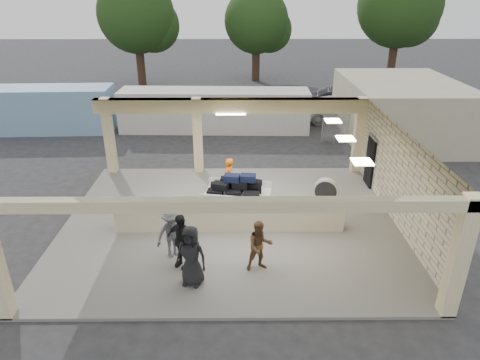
{
  "coord_description": "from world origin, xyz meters",
  "views": [
    {
      "loc": [
        0.27,
        -13.64,
        7.99
      ],
      "look_at": [
        0.38,
        1.0,
        1.32
      ],
      "focal_mm": 32.0,
      "sensor_mm": 36.0,
      "label": 1
    }
  ],
  "objects_px": {
    "passenger_c": "(172,233)",
    "car_dark": "(344,100)",
    "passenger_d": "(191,256)",
    "car_white_b": "(413,112)",
    "baggage_counter": "(229,217)",
    "baggage_handler": "(228,179)",
    "container_white": "(214,110)",
    "container_blue": "(27,110)",
    "car_white_a": "(342,108)",
    "drum_fan": "(326,190)",
    "luggage_cart": "(236,191)",
    "passenger_a": "(260,246)",
    "passenger_b": "(181,241)"
  },
  "relations": [
    {
      "from": "baggage_counter",
      "to": "drum_fan",
      "type": "relative_size",
      "value": 7.72
    },
    {
      "from": "passenger_a",
      "to": "passenger_b",
      "type": "distance_m",
      "value": 2.37
    },
    {
      "from": "drum_fan",
      "to": "container_blue",
      "type": "height_order",
      "value": "container_blue"
    },
    {
      "from": "container_white",
      "to": "luggage_cart",
      "type": "bearing_deg",
      "value": -80.97
    },
    {
      "from": "passenger_a",
      "to": "passenger_d",
      "type": "distance_m",
      "value": 2.09
    },
    {
      "from": "baggage_handler",
      "to": "passenger_c",
      "type": "xyz_separation_m",
      "value": [
        -1.7,
        -3.96,
        -0.05
      ]
    },
    {
      "from": "luggage_cart",
      "to": "car_dark",
      "type": "bearing_deg",
      "value": 72.24
    },
    {
      "from": "container_white",
      "to": "container_blue",
      "type": "relative_size",
      "value": 1.11
    },
    {
      "from": "baggage_counter",
      "to": "car_white_b",
      "type": "height_order",
      "value": "car_white_b"
    },
    {
      "from": "car_white_b",
      "to": "passenger_c",
      "type": "bearing_deg",
      "value": 126.89
    },
    {
      "from": "drum_fan",
      "to": "baggage_handler",
      "type": "relative_size",
      "value": 0.6
    },
    {
      "from": "passenger_c",
      "to": "container_blue",
      "type": "bearing_deg",
      "value": 94.62
    },
    {
      "from": "passenger_d",
      "to": "container_blue",
      "type": "relative_size",
      "value": 0.19
    },
    {
      "from": "passenger_d",
      "to": "car_white_b",
      "type": "bearing_deg",
      "value": 68.84
    },
    {
      "from": "baggage_handler",
      "to": "container_blue",
      "type": "relative_size",
      "value": 0.18
    },
    {
      "from": "baggage_handler",
      "to": "passenger_d",
      "type": "relative_size",
      "value": 0.95
    },
    {
      "from": "luggage_cart",
      "to": "car_white_a",
      "type": "xyz_separation_m",
      "value": [
        6.82,
        12.47,
        -0.13
      ]
    },
    {
      "from": "passenger_c",
      "to": "car_dark",
      "type": "height_order",
      "value": "passenger_c"
    },
    {
      "from": "car_white_a",
      "to": "container_white",
      "type": "distance_m",
      "value": 8.42
    },
    {
      "from": "passenger_d",
      "to": "container_white",
      "type": "xyz_separation_m",
      "value": [
        -0.03,
        14.85,
        0.18
      ]
    },
    {
      "from": "passenger_d",
      "to": "passenger_c",
      "type": "bearing_deg",
      "value": 134.45
    },
    {
      "from": "luggage_cart",
      "to": "container_blue",
      "type": "height_order",
      "value": "container_blue"
    },
    {
      "from": "car_white_b",
      "to": "baggage_handler",
      "type": "bearing_deg",
      "value": 121.83
    },
    {
      "from": "passenger_c",
      "to": "passenger_d",
      "type": "xyz_separation_m",
      "value": [
        0.74,
        -1.4,
        0.1
      ]
    },
    {
      "from": "baggage_counter",
      "to": "car_dark",
      "type": "xyz_separation_m",
      "value": [
        7.68,
        15.96,
        0.2
      ]
    },
    {
      "from": "drum_fan",
      "to": "car_dark",
      "type": "xyz_separation_m",
      "value": [
        3.91,
        14.04,
        0.12
      ]
    },
    {
      "from": "passenger_a",
      "to": "passenger_c",
      "type": "xyz_separation_m",
      "value": [
        -2.72,
        0.73,
        0.02
      ]
    },
    {
      "from": "container_white",
      "to": "container_blue",
      "type": "distance_m",
      "value": 11.11
    },
    {
      "from": "passenger_a",
      "to": "car_white_a",
      "type": "relative_size",
      "value": 0.31
    },
    {
      "from": "luggage_cart",
      "to": "passenger_a",
      "type": "bearing_deg",
      "value": -70.27
    },
    {
      "from": "passenger_b",
      "to": "car_dark",
      "type": "bearing_deg",
      "value": 97.63
    },
    {
      "from": "baggage_handler",
      "to": "car_white_b",
      "type": "bearing_deg",
      "value": 155.84
    },
    {
      "from": "passenger_d",
      "to": "car_dark",
      "type": "height_order",
      "value": "passenger_d"
    },
    {
      "from": "baggage_handler",
      "to": "container_white",
      "type": "distance_m",
      "value": 9.54
    },
    {
      "from": "passenger_b",
      "to": "container_white",
      "type": "bearing_deg",
      "value": 122.8
    },
    {
      "from": "baggage_counter",
      "to": "baggage_handler",
      "type": "bearing_deg",
      "value": 91.92
    },
    {
      "from": "car_white_a",
      "to": "container_blue",
      "type": "bearing_deg",
      "value": 88.47
    },
    {
      "from": "drum_fan",
      "to": "passenger_b",
      "type": "height_order",
      "value": "passenger_b"
    },
    {
      "from": "drum_fan",
      "to": "car_dark",
      "type": "height_order",
      "value": "car_dark"
    },
    {
      "from": "container_white",
      "to": "drum_fan",
      "type": "bearing_deg",
      "value": -62.14
    },
    {
      "from": "passenger_c",
      "to": "baggage_counter",
      "type": "bearing_deg",
      "value": 9.39
    },
    {
      "from": "baggage_handler",
      "to": "car_white_b",
      "type": "relative_size",
      "value": 0.38
    },
    {
      "from": "passenger_a",
      "to": "container_blue",
      "type": "bearing_deg",
      "value": 120.33
    },
    {
      "from": "passenger_a",
      "to": "car_dark",
      "type": "distance_m",
      "value": 19.52
    },
    {
      "from": "baggage_handler",
      "to": "car_dark",
      "type": "xyz_separation_m",
      "value": [
        7.75,
        13.64,
        -0.19
      ]
    },
    {
      "from": "container_blue",
      "to": "car_white_a",
      "type": "bearing_deg",
      "value": 4.36
    },
    {
      "from": "luggage_cart",
      "to": "passenger_d",
      "type": "relative_size",
      "value": 1.45
    },
    {
      "from": "passenger_d",
      "to": "car_dark",
      "type": "relative_size",
      "value": 0.39
    },
    {
      "from": "car_white_b",
      "to": "car_dark",
      "type": "xyz_separation_m",
      "value": [
        -3.72,
        2.92,
        0.06
      ]
    },
    {
      "from": "passenger_d",
      "to": "passenger_a",
      "type": "bearing_deg",
      "value": 35.39
    }
  ]
}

